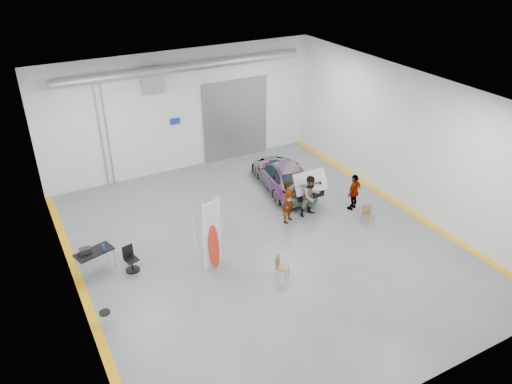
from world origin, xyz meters
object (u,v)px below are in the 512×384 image
surfboard_display (211,240)px  folding_chair_far (367,219)px  folding_chair_near (282,270)px  office_chair (131,260)px  sedan_car (283,175)px  person_c (354,192)px  person_b (311,196)px  person_a (289,202)px  shop_stool (106,321)px  work_table (92,252)px

surfboard_display → folding_chair_far: size_ratio=3.39×
folding_chair_near → folding_chair_far: bearing=-28.7°
folding_chair_far → office_chair: office_chair is taller
sedan_car → person_c: person_c is taller
sedan_car → person_b: size_ratio=2.55×
person_b → folding_chair_near: bearing=-140.1°
person_a → surfboard_display: 4.35m
folding_chair_far → person_b: bearing=147.5°
surfboard_display → shop_stool: (-4.18, -1.34, -0.83)m
person_b → folding_chair_far: (1.65, -1.81, -0.66)m
person_c → office_chair: (-9.82, 0.34, -0.41)m
person_c → shop_stool: (-11.36, -2.26, -0.49)m
sedan_car → surfboard_display: (-5.49, -4.06, 0.49)m
sedan_car → folding_chair_far: (1.38, -4.48, -0.42)m
office_chair → work_table: bearing=141.6°
surfboard_display → work_table: size_ratio=1.99×
person_c → surfboard_display: size_ratio=0.58×
shop_stool → work_table: (0.33, 3.17, 0.49)m
folding_chair_near → surfboard_display: bearing=95.5°
person_b → office_chair: 7.87m
sedan_car → person_c: (1.69, -3.13, 0.15)m
sedan_car → work_table: 9.60m
surfboard_display → person_a: bearing=1.3°
person_b → office_chair: person_b is taller
folding_chair_near → office_chair: size_ratio=0.90×
person_b → folding_chair_far: person_b is taller
person_b → office_chair: bearing=177.4°
work_table → office_chair: bearing=-25.1°
person_b → surfboard_display: bearing=-168.6°
folding_chair_near → work_table: bearing=105.4°
person_c → folding_chair_near: 5.88m
person_a → surfboard_display: (-4.11, -1.39, 0.24)m
shop_stool → office_chair: bearing=59.3°
surfboard_display → office_chair: bearing=137.0°
folding_chair_near → person_b: bearing=0.1°
surfboard_display → folding_chair_far: (6.87, -0.42, -0.91)m
person_a → shop_stool: size_ratio=2.69×
office_chair → shop_stool: bearing=-134.1°
work_table → office_chair: (1.21, -0.57, -0.41)m
person_a → surfboard_display: size_ratio=0.65×
folding_chair_far → office_chair: (-9.51, 1.68, 0.16)m
work_table → sedan_car: bearing=13.4°
sedan_car → work_table: size_ratio=3.24×
surfboard_display → office_chair: size_ratio=2.98×
person_b → folding_chair_far: 2.54m
folding_chair_far → work_table: bearing=-176.7°
person_a → person_c: 3.10m
shop_stool → work_table: work_table is taller
surfboard_display → folding_chair_near: surfboard_display is taller
sedan_car → person_c: size_ratio=2.82×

